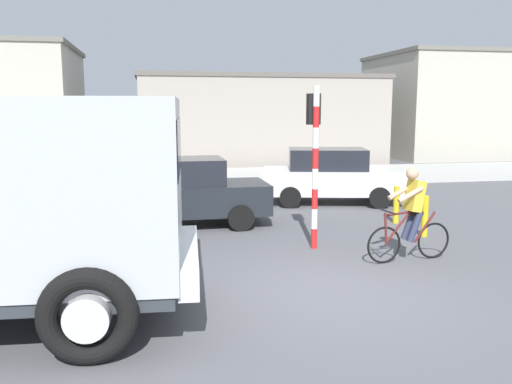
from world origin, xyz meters
TOP-DOWN VIEW (x-y plane):
  - ground_plane at (0.00, 0.00)m, footprint 120.00×120.00m
  - sidewalk_far at (0.00, 13.38)m, footprint 80.00×5.00m
  - cyclist at (2.04, 1.48)m, footprint 1.72×0.53m
  - traffic_light_pole at (0.59, 2.75)m, footprint 0.24×0.43m
  - car_red_near at (-1.89, 5.29)m, footprint 4.02×1.91m
  - car_white_mid at (-5.83, 6.89)m, footprint 4.24×2.40m
  - car_far_side at (2.58, 7.52)m, footprint 4.28×2.56m
  - bollard_near at (3.24, 3.16)m, footprint 0.14×0.14m
  - bollard_far at (3.24, 4.56)m, footprint 0.14×0.14m
  - building_mid_block at (2.77, 19.15)m, footprint 11.93×5.36m
  - building_corner_right at (15.23, 21.13)m, footprint 9.90×7.43m

SIDE VIEW (x-z plane):
  - ground_plane at x=0.00m, z-range 0.00..0.00m
  - sidewalk_far at x=0.00m, z-range 0.00..0.16m
  - bollard_near at x=3.24m, z-range 0.00..0.90m
  - bollard_far at x=3.24m, z-range 0.00..0.90m
  - car_red_near at x=-1.89m, z-range 0.02..1.62m
  - car_white_mid at x=-5.83m, z-range 0.02..1.62m
  - car_far_side at x=2.58m, z-range 0.02..1.62m
  - cyclist at x=2.04m, z-range 0.00..1.72m
  - traffic_light_pole at x=0.59m, z-range 0.47..3.67m
  - building_mid_block at x=2.77m, z-range 0.00..4.34m
  - building_corner_right at x=15.23m, z-range 0.00..5.78m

